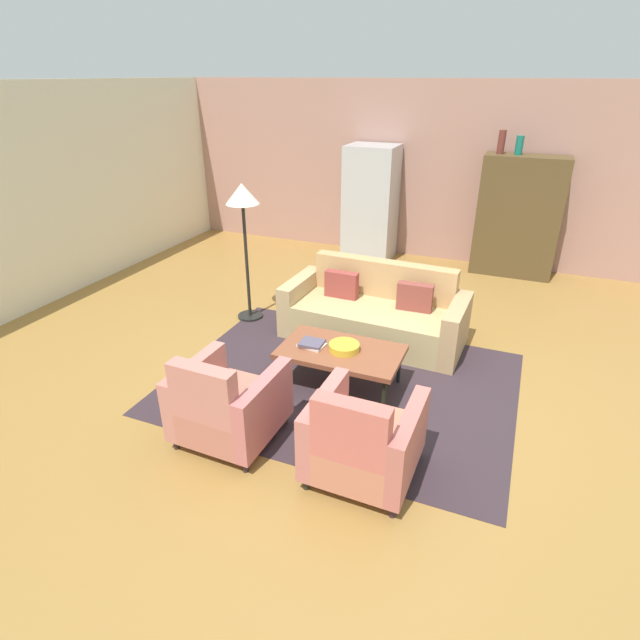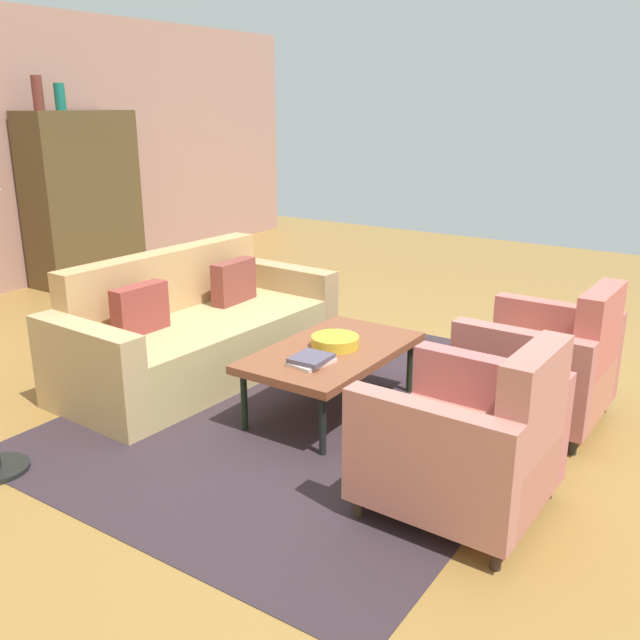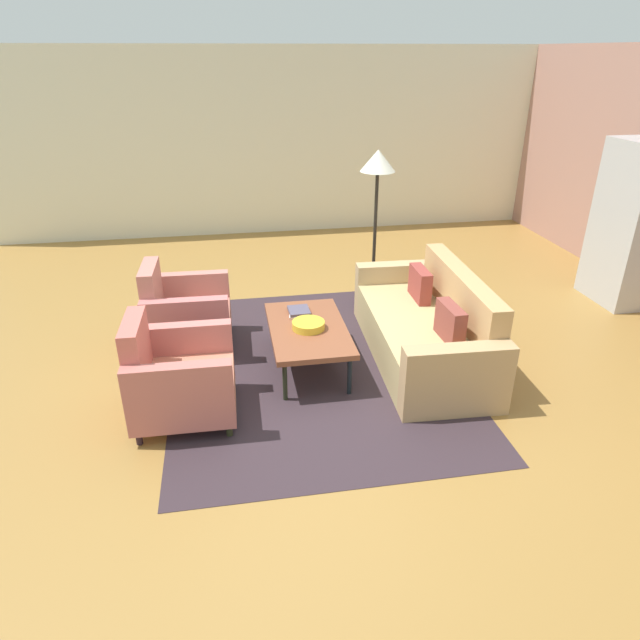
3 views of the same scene
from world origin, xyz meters
name	(u,v)px [view 1 (image 1 of 3)]	position (x,y,z in m)	size (l,w,h in m)	color
ground_plane	(372,391)	(0.00, 0.00, 0.00)	(11.59, 11.59, 0.00)	olive
wall_back	(457,175)	(0.00, 4.39, 1.40)	(9.66, 0.12, 2.80)	tan
area_rug	(342,382)	(-0.34, 0.04, 0.00)	(3.40, 2.60, 0.01)	#33272D
couch	(375,314)	(-0.33, 1.17, 0.29)	(2.13, 0.98, 0.86)	tan
coffee_table	(341,353)	(-0.34, -0.01, 0.38)	(1.20, 0.70, 0.42)	black
armchair_left	(226,407)	(-0.94, -1.18, 0.34)	(0.82, 0.82, 0.88)	#36281F
armchair_right	(362,443)	(0.26, -1.18, 0.34)	(0.81, 0.81, 0.88)	black
fruit_bowl	(344,347)	(-0.30, -0.01, 0.45)	(0.30, 0.30, 0.07)	gold
book_stack	(312,344)	(-0.63, -0.06, 0.44)	(0.28, 0.22, 0.05)	beige
cabinet	(518,217)	(1.02, 4.05, 0.90)	(1.20, 0.51, 1.80)	brown
vase_tall	(502,142)	(0.62, 4.04, 1.97)	(0.10, 0.10, 0.33)	brown
vase_round	(519,145)	(0.87, 4.04, 1.93)	(0.11, 0.11, 0.26)	#166C5E
refrigerator	(371,203)	(-1.28, 3.94, 0.93)	(0.80, 0.73, 1.85)	#B7BABF
floor_lamp	(243,207)	(-1.98, 1.04, 1.44)	(0.40, 0.40, 1.72)	black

